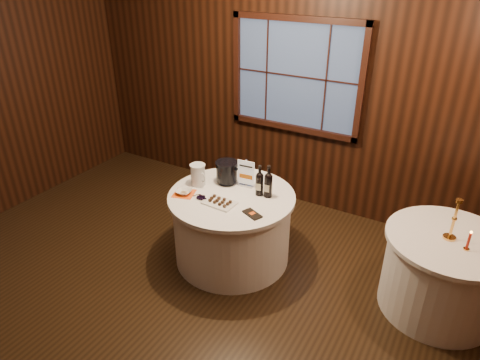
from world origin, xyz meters
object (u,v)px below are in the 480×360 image
Objects in this scene: ice_bucket at (227,172)px; cracker_bowl at (184,192)px; chocolate_plate at (220,202)px; main_table at (232,227)px; side_table at (442,274)px; port_bottle_right at (268,183)px; brass_candlestick at (453,225)px; sign_stand at (246,177)px; glass_pitcher at (198,175)px; grape_bunch at (202,197)px; chocolate_box at (252,214)px; port_bottle_left at (259,182)px; red_candle at (468,242)px.

cracker_bowl is (-0.25, -0.42, -0.10)m from ice_bucket.
main_table is at bearing 87.27° from chocolate_plate.
port_bottle_right is at bearing -175.06° from side_table.
side_table is 4.49× the size of ice_bucket.
brass_candlestick is at bearing 3.05° from port_bottle_right.
main_table is 4.08× the size of chocolate_plate.
ice_bucket is at bearing -174.61° from sign_stand.
brass_candlestick is at bearing 28.23° from glass_pitcher.
side_table is 2.31m from grape_bunch.
chocolate_box is 0.81m from glass_pitcher.
chocolate_box is at bearing -80.12° from port_bottle_left.
port_bottle_right is at bearing 47.09° from chocolate_plate.
ice_bucket is at bearing 179.86° from red_candle.
glass_pitcher is 1.27× the size of red_candle.
ice_bucket is 1.56× the size of cracker_bowl.
main_table is 0.54m from sign_stand.
glass_pitcher is (-0.77, 0.23, 0.11)m from chocolate_box.
main_table is 2.18m from red_candle.
brass_candlestick reaches higher than side_table.
grape_bunch is at bearing -176.84° from chocolate_plate.
red_candle is (2.33, 0.41, 0.05)m from grape_bunch.
brass_candlestick is at bearing 41.57° from chocolate_box.
red_candle reaches higher than chocolate_plate.
ice_bucket is at bearing 85.27° from grape_bunch.
chocolate_plate reaches higher than side_table.
chocolate_box is 0.84× the size of glass_pitcher.
cracker_bowl is at bearing -170.80° from red_candle.
glass_pitcher is 2.54m from red_candle.
main_table is 5.56× the size of glass_pitcher.
sign_stand reaches higher than red_candle.
red_candle is at bearing -0.14° from ice_bucket.
chocolate_plate reaches higher than chocolate_box.
chocolate_plate is (-0.34, -0.36, -0.13)m from port_bottle_right.
grape_bunch is at bearing -166.91° from brass_candlestick.
side_table is 2.51m from cracker_bowl.
port_bottle_left is 0.42m from ice_bucket.
main_table is 0.65m from glass_pitcher.
cracker_bowl reaches higher than side_table.
grape_bunch reaches higher than side_table.
brass_candlestick is (-0.02, -0.01, 0.52)m from side_table.
port_bottle_right is at bearing 34.78° from grape_bunch.
cracker_bowl is 0.40× the size of brass_candlestick.
chocolate_plate is at bearing 3.16° from grape_bunch.
chocolate_plate is at bearing -67.52° from ice_bucket.
red_candle is (2.53, 0.18, -0.04)m from glass_pitcher.
glass_pitcher is at bearing -141.57° from ice_bucket.
side_table is 2.84× the size of brass_candlestick.
port_bottle_right is at bearing 25.38° from main_table.
glass_pitcher reaches higher than red_candle.
red_candle reaches higher than main_table.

